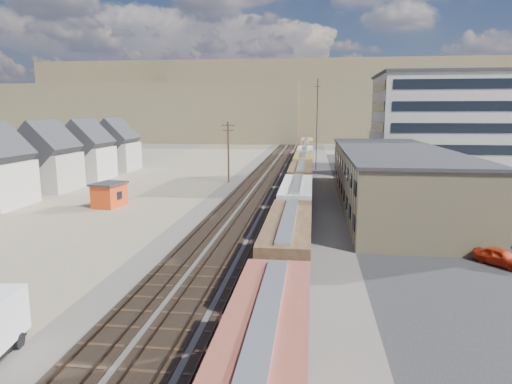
# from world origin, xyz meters

# --- Properties ---
(ground) EXTENTS (300.00, 300.00, 0.00)m
(ground) POSITION_xyz_m (0.00, 0.00, 0.00)
(ground) COLOR #6B6356
(ground) RESTS_ON ground
(ballast_bed) EXTENTS (18.00, 200.00, 0.06)m
(ballast_bed) POSITION_xyz_m (0.00, 50.00, 0.03)
(ballast_bed) COLOR #4C4742
(ballast_bed) RESTS_ON ground
(dirt_yard) EXTENTS (24.00, 180.00, 0.03)m
(dirt_yard) POSITION_xyz_m (-20.00, 40.00, 0.01)
(dirt_yard) COLOR #807558
(dirt_yard) RESTS_ON ground
(asphalt_lot) EXTENTS (26.00, 120.00, 0.04)m
(asphalt_lot) POSITION_xyz_m (22.00, 35.00, 0.02)
(asphalt_lot) COLOR #232326
(asphalt_lot) RESTS_ON ground
(rail_tracks) EXTENTS (11.40, 200.00, 0.24)m
(rail_tracks) POSITION_xyz_m (-0.55, 50.00, 0.11)
(rail_tracks) COLOR black
(rail_tracks) RESTS_ON ground
(freight_train) EXTENTS (3.00, 119.74, 4.46)m
(freight_train) POSITION_xyz_m (3.80, 35.51, 2.79)
(freight_train) COLOR black
(freight_train) RESTS_ON ground
(warehouse) EXTENTS (12.40, 40.40, 7.25)m
(warehouse) POSITION_xyz_m (14.98, 25.00, 3.65)
(warehouse) COLOR tan
(warehouse) RESTS_ON ground
(office_tower) EXTENTS (22.60, 18.60, 18.45)m
(office_tower) POSITION_xyz_m (27.95, 54.95, 9.26)
(office_tower) COLOR #9E998E
(office_tower) RESTS_ON ground
(utility_pole_north) EXTENTS (2.20, 0.32, 10.00)m
(utility_pole_north) POSITION_xyz_m (-8.50, 42.00, 5.30)
(utility_pole_north) COLOR #382619
(utility_pole_north) RESTS_ON ground
(radio_mast) EXTENTS (1.20, 0.16, 18.00)m
(radio_mast) POSITION_xyz_m (6.00, 60.00, 9.12)
(radio_mast) COLOR black
(radio_mast) RESTS_ON ground
(townhouse_row) EXTENTS (8.15, 68.16, 10.47)m
(townhouse_row) POSITION_xyz_m (-34.00, 25.00, 4.34)
(townhouse_row) COLOR #B7B2A8
(townhouse_row) RESTS_ON ground
(hills_north) EXTENTS (265.00, 80.00, 32.00)m
(hills_north) POSITION_xyz_m (0.17, 167.92, 14.10)
(hills_north) COLOR brown
(hills_north) RESTS_ON ground
(maintenance_shed) EXTENTS (3.83, 4.60, 3.03)m
(maintenance_shed) POSITION_xyz_m (-19.49, 20.63, 1.55)
(maintenance_shed) COLOR #D94114
(maintenance_shed) RESTS_ON ground
(parked_car_red) EXTENTS (3.73, 4.03, 1.34)m
(parked_car_red) POSITION_xyz_m (19.67, 3.40, 0.67)
(parked_car_red) COLOR #B32C10
(parked_car_red) RESTS_ON ground
(parked_car_white) EXTENTS (2.18, 5.29, 1.71)m
(parked_car_white) POSITION_xyz_m (19.77, 7.73, 0.85)
(parked_car_white) COLOR white
(parked_car_white) RESTS_ON ground
(parked_car_silver) EXTENTS (6.14, 3.44, 1.68)m
(parked_car_silver) POSITION_xyz_m (22.70, 8.99, 0.84)
(parked_car_silver) COLOR #A0A2A7
(parked_car_silver) RESTS_ON ground
(parked_car_blue) EXTENTS (5.62, 4.90, 1.44)m
(parked_car_blue) POSITION_xyz_m (27.95, 51.72, 0.72)
(parked_car_blue) COLOR navy
(parked_car_blue) RESTS_ON ground
(parked_car_far) EXTENTS (2.91, 5.20, 1.67)m
(parked_car_far) POSITION_xyz_m (34.00, 58.90, 0.84)
(parked_car_far) COLOR silver
(parked_car_far) RESTS_ON ground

